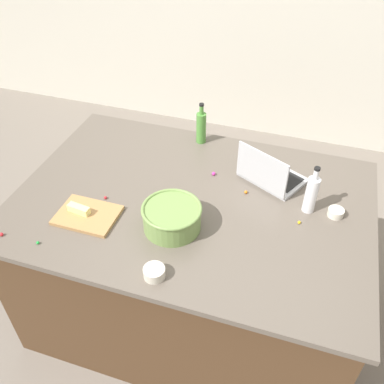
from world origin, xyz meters
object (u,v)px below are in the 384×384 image
laptop (269,174)px  bottle_vinegar (311,194)px  butter_stick_left (79,209)px  ramekin_small (336,213)px  mixing_bowl_large (172,217)px  cutting_board (88,215)px  ramekin_medium (154,272)px  bottle_olive (201,127)px

laptop → bottle_vinegar: bearing=-35.7°
butter_stick_left → ramekin_small: bearing=17.7°
mixing_bowl_large → cutting_board: size_ratio=0.97×
ramekin_medium → mixing_bowl_large: bearing=95.2°
laptop → ramekin_small: 0.38m
ramekin_small → ramekin_medium: size_ratio=0.83×
bottle_vinegar → ramekin_small: bearing=-0.3°
bottle_vinegar → cutting_board: size_ratio=0.90×
bottle_olive → bottle_vinegar: size_ratio=0.98×
ramekin_medium → bottle_olive: bearing=96.1°
mixing_bowl_large → cutting_board: (-0.40, -0.06, -0.05)m
cutting_board → ramekin_medium: size_ratio=3.13×
ramekin_small → ramekin_medium: ramekin_medium is taller
mixing_bowl_large → bottle_vinegar: bearing=28.1°
ramekin_small → ramekin_medium: bearing=-138.7°
mixing_bowl_large → bottle_vinegar: bottle_vinegar is taller
mixing_bowl_large → ramekin_medium: mixing_bowl_large is taller
bottle_vinegar → mixing_bowl_large: bearing=-151.9°
mixing_bowl_large → cutting_board: bearing=-171.5°
ramekin_small → bottle_vinegar: bearing=179.7°
laptop → ramekin_medium: (-0.34, -0.76, -0.02)m
bottle_olive → cutting_board: bottle_olive is taller
laptop → mixing_bowl_large: (-0.36, -0.47, 0.02)m
mixing_bowl_large → bottle_vinegar: (0.58, 0.31, 0.04)m
laptop → butter_stick_left: laptop is taller
bottle_olive → butter_stick_left: bearing=-115.1°
butter_stick_left → cutting_board: bearing=0.0°
laptop → cutting_board: size_ratio=1.32×
mixing_bowl_large → bottle_olive: 0.72m
ramekin_small → bottle_olive: bearing=152.7°
laptop → butter_stick_left: size_ratio=3.42×
butter_stick_left → bottle_olive: bearing=64.9°
mixing_bowl_large → bottle_olive: (-0.08, 0.72, 0.04)m
bottle_olive → bottle_vinegar: (0.66, -0.41, 0.00)m
bottle_olive → butter_stick_left: size_ratio=2.26×
ramekin_medium → butter_stick_left: bearing=154.0°
butter_stick_left → ramekin_medium: butter_stick_left is taller
mixing_bowl_large → ramekin_small: (0.71, 0.31, -0.04)m
laptop → ramekin_medium: laptop is taller
ramekin_small → butter_stick_left: bearing=-162.3°
ramekin_medium → ramekin_small: bearing=41.3°
laptop → cutting_board: (-0.77, -0.53, -0.04)m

